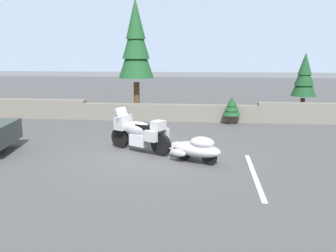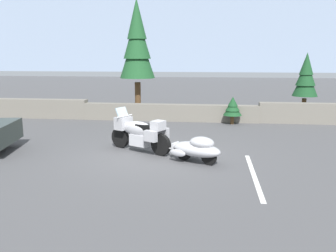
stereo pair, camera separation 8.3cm
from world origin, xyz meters
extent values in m
plane|color=#4C4C4F|center=(0.00, 0.00, 0.00)|extent=(80.00, 80.00, 0.00)
cube|color=slate|center=(-8.00, 5.92, 0.45)|extent=(8.00, 0.52, 0.91)
cube|color=slate|center=(0.00, 5.88, 0.38)|extent=(8.00, 0.48, 0.77)
cube|color=#8C9EB7|center=(0.00, 95.91, 8.00)|extent=(240.00, 80.00, 16.00)
cylinder|color=black|center=(-1.06, 0.81, 0.33)|extent=(0.65, 0.44, 0.66)
cylinder|color=black|center=(0.39, 0.02, 0.33)|extent=(0.65, 0.44, 0.66)
cube|color=silver|center=(-0.29, 0.39, 0.38)|extent=(0.74, 0.67, 0.36)
ellipsoid|color=#B2B2B7|center=(-0.38, 0.44, 0.71)|extent=(1.26, 0.96, 0.48)
cube|color=#B2B2B7|center=(-0.93, 0.74, 0.83)|extent=(0.57, 0.63, 0.40)
cube|color=#9EB7C6|center=(-0.97, 0.77, 1.16)|extent=(0.38, 0.48, 0.34)
cube|color=black|center=(-0.12, 0.30, 0.81)|extent=(0.66, 0.58, 0.16)
cube|color=#B2B2B7|center=(0.30, 0.07, 0.91)|extent=(0.47, 0.50, 0.28)
cube|color=#B2B2B7|center=(0.11, -0.17, 0.63)|extent=(0.43, 0.33, 0.32)
cube|color=#B2B2B7|center=(0.40, 0.36, 0.63)|extent=(0.43, 0.33, 0.32)
cylinder|color=silver|center=(-0.88, 0.72, 1.06)|extent=(0.37, 0.63, 0.04)
cylinder|color=silver|center=(-1.01, 0.79, 0.58)|extent=(0.26, 0.18, 0.54)
cylinder|color=black|center=(1.11, -0.38, 0.22)|extent=(0.43, 0.30, 0.44)
cylinder|color=black|center=(1.84, -0.77, 0.22)|extent=(0.43, 0.30, 0.44)
ellipsoid|color=#B2B2B7|center=(1.48, -0.58, 0.38)|extent=(1.64, 1.32, 0.40)
ellipsoid|color=#B2B2B7|center=(1.63, -0.66, 0.60)|extent=(0.90, 0.84, 0.32)
cube|color=silver|center=(0.85, -0.23, 0.36)|extent=(0.21, 0.31, 0.24)
ellipsoid|color=#B2B2B7|center=(0.96, -0.66, 0.28)|extent=(0.52, 0.37, 0.20)
ellipsoid|color=#B2B2B7|center=(1.27, -0.10, 0.28)|extent=(0.52, 0.37, 0.20)
cylinder|color=silver|center=(0.51, -0.05, 0.27)|extent=(0.64, 0.38, 0.05)
cylinder|color=brown|center=(-1.82, 7.41, 0.82)|extent=(0.30, 0.30, 1.65)
cone|color=#1E5128|center=(-1.82, 7.41, 3.16)|extent=(1.74, 1.74, 2.60)
cone|color=#1E5128|center=(-1.82, 7.41, 3.95)|extent=(1.35, 1.35, 2.28)
cone|color=#1E5128|center=(-1.82, 7.41, 4.73)|extent=(0.96, 0.96, 1.95)
cylinder|color=brown|center=(6.40, 7.83, 0.45)|extent=(0.22, 0.22, 0.90)
cone|color=#194723|center=(6.40, 7.83, 1.73)|extent=(1.20, 1.20, 1.42)
cone|color=#194723|center=(6.40, 7.83, 2.16)|extent=(0.93, 0.93, 1.24)
cone|color=#194723|center=(6.40, 7.83, 2.58)|extent=(0.66, 0.66, 1.07)
cylinder|color=brown|center=(2.80, 5.39, 0.18)|extent=(0.16, 0.16, 0.35)
cone|color=#194723|center=(2.80, 5.39, 0.67)|extent=(0.81, 0.81, 0.55)
cone|color=#194723|center=(2.80, 5.39, 0.84)|extent=(0.63, 0.63, 0.48)
cone|color=#194723|center=(2.80, 5.39, 1.01)|extent=(0.45, 0.45, 0.41)
cube|color=silver|center=(2.97, -1.50, 0.00)|extent=(0.12, 3.60, 0.01)
camera|label=1|loc=(1.77, -10.34, 2.96)|focal=38.36mm
camera|label=2|loc=(1.86, -10.33, 2.96)|focal=38.36mm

